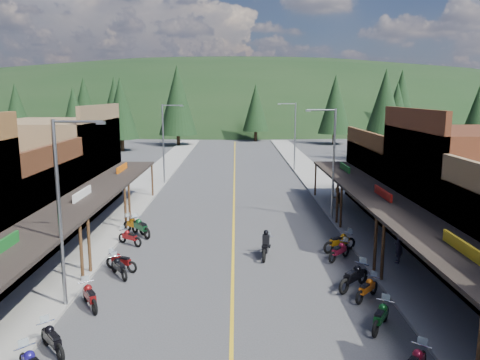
{
  "coord_description": "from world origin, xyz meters",
  "views": [
    {
      "loc": [
        0.17,
        -24.71,
        8.96
      ],
      "look_at": [
        0.46,
        7.79,
        3.0
      ],
      "focal_mm": 35.0,
      "sensor_mm": 36.0,
      "label": 1
    }
  ],
  "objects_px": {
    "pine_2": "(178,100)",
    "streetlight_3": "(294,133)",
    "bike_east_7": "(339,250)",
    "pine_7": "(84,103)",
    "pedestrian_east_a": "(399,246)",
    "bike_west_4": "(52,338)",
    "bike_west_6": "(119,266)",
    "pine_6": "(479,108)",
    "streetlight_1": "(165,140)",
    "shop_east_3": "(409,178)",
    "bike_west_8": "(130,236)",
    "pine_3": "(256,107)",
    "pedestrian_east_b": "(337,198)",
    "bike_west_7": "(121,261)",
    "streetlight_2": "(332,159)",
    "bike_west_9": "(141,226)",
    "pine_9": "(396,112)",
    "pine_10": "(121,108)",
    "pine_1": "(115,103)",
    "bike_east_6": "(354,276)",
    "streetlight_0": "(62,206)",
    "bike_west_5": "(90,295)",
    "shop_west_3": "(56,166)",
    "pine_8": "(74,117)",
    "bike_east_4": "(381,315)",
    "pine_0": "(16,108)",
    "bike_east_5": "(367,288)",
    "bike_west_10": "(135,224)",
    "pine_11": "(385,108)",
    "shop_east_2": "(471,190)",
    "pine_5": "(401,99)",
    "bike_east_8": "(340,241)"
  },
  "relations": [
    {
      "from": "pine_10",
      "to": "shop_west_3",
      "type": "bearing_deg",
      "value": -83.78
    },
    {
      "from": "shop_east_2",
      "to": "bike_west_10",
      "type": "bearing_deg",
      "value": 171.19
    },
    {
      "from": "bike_west_4",
      "to": "bike_west_10",
      "type": "relative_size",
      "value": 0.94
    },
    {
      "from": "bike_west_7",
      "to": "pine_11",
      "type": "bearing_deg",
      "value": -6.06
    },
    {
      "from": "streetlight_0",
      "to": "pine_10",
      "type": "xyz_separation_m",
      "value": [
        -11.05,
        56.0,
        2.32
      ]
    },
    {
      "from": "pine_7",
      "to": "pine_1",
      "type": "bearing_deg",
      "value": -36.87
    },
    {
      "from": "pine_6",
      "to": "streetlight_1",
      "type": "bearing_deg",
      "value": -141.58
    },
    {
      "from": "pine_5",
      "to": "pine_11",
      "type": "relative_size",
      "value": 1.13
    },
    {
      "from": "shop_east_3",
      "to": "pine_3",
      "type": "height_order",
      "value": "pine_3"
    },
    {
      "from": "shop_east_3",
      "to": "pine_10",
      "type": "relative_size",
      "value": 0.94
    },
    {
      "from": "pine_7",
      "to": "pine_10",
      "type": "height_order",
      "value": "pine_7"
    },
    {
      "from": "pine_0",
      "to": "bike_west_4",
      "type": "xyz_separation_m",
      "value": [
        33.73,
        -71.6,
        -5.91
      ]
    },
    {
      "from": "pine_2",
      "to": "bike_east_7",
      "type": "distance_m",
      "value": 60.86
    },
    {
      "from": "pine_3",
      "to": "pine_9",
      "type": "distance_m",
      "value": 29.0
    },
    {
      "from": "pine_3",
      "to": "bike_east_7",
      "type": "distance_m",
      "value": 66.58
    },
    {
      "from": "pine_1",
      "to": "bike_east_6",
      "type": "height_order",
      "value": "pine_1"
    },
    {
      "from": "pine_7",
      "to": "pine_8",
      "type": "height_order",
      "value": "pine_7"
    },
    {
      "from": "bike_west_4",
      "to": "bike_west_6",
      "type": "bearing_deg",
      "value": 44.58
    },
    {
      "from": "pine_2",
      "to": "streetlight_3",
      "type": "bearing_deg",
      "value": -58.81
    },
    {
      "from": "bike_west_6",
      "to": "bike_west_7",
      "type": "height_order",
      "value": "bike_west_6"
    },
    {
      "from": "bike_east_4",
      "to": "streetlight_2",
      "type": "bearing_deg",
      "value": 117.29
    },
    {
      "from": "pine_0",
      "to": "bike_east_5",
      "type": "bearing_deg",
      "value": -55.67
    },
    {
      "from": "bike_west_5",
      "to": "pedestrian_east_a",
      "type": "bearing_deg",
      "value": -12.51
    },
    {
      "from": "pine_7",
      "to": "bike_west_9",
      "type": "distance_m",
      "value": 76.68
    },
    {
      "from": "shop_west_3",
      "to": "bike_east_5",
      "type": "bearing_deg",
      "value": -40.05
    },
    {
      "from": "bike_west_9",
      "to": "shop_west_3",
      "type": "bearing_deg",
      "value": 99.17
    },
    {
      "from": "shop_east_3",
      "to": "bike_west_8",
      "type": "distance_m",
      "value": 21.98
    },
    {
      "from": "pine_11",
      "to": "streetlight_0",
      "type": "bearing_deg",
      "value": -121.49
    },
    {
      "from": "shop_west_3",
      "to": "shop_east_3",
      "type": "distance_m",
      "value": 27.56
    },
    {
      "from": "pine_1",
      "to": "bike_east_7",
      "type": "xyz_separation_m",
      "value": [
        29.83,
        -70.29,
        -6.68
      ]
    },
    {
      "from": "pine_6",
      "to": "shop_east_3",
      "type": "bearing_deg",
      "value": -121.46
    },
    {
      "from": "pine_9",
      "to": "bike_west_6",
      "type": "distance_m",
      "value": 56.4
    },
    {
      "from": "pine_7",
      "to": "bike_west_9",
      "type": "bearing_deg",
      "value": -70.05
    },
    {
      "from": "shop_east_3",
      "to": "streetlight_2",
      "type": "relative_size",
      "value": 1.36
    },
    {
      "from": "pedestrian_east_b",
      "to": "bike_west_7",
      "type": "bearing_deg",
      "value": 6.14
    },
    {
      "from": "bike_east_4",
      "to": "streetlight_1",
      "type": "bearing_deg",
      "value": 144.54
    },
    {
      "from": "streetlight_0",
      "to": "bike_west_6",
      "type": "relative_size",
      "value": 4.14
    },
    {
      "from": "bike_west_10",
      "to": "streetlight_0",
      "type": "bearing_deg",
      "value": -146.64
    },
    {
      "from": "pine_8",
      "to": "pine_9",
      "type": "height_order",
      "value": "pine_9"
    },
    {
      "from": "pine_7",
      "to": "pedestrian_east_a",
      "type": "xyz_separation_m",
      "value": [
        40.78,
        -77.1,
        -6.16
      ]
    },
    {
      "from": "pine_9",
      "to": "pine_10",
      "type": "xyz_separation_m",
      "value": [
        -42.0,
        5.0,
        0.4
      ]
    },
    {
      "from": "shop_west_3",
      "to": "pine_9",
      "type": "height_order",
      "value": "pine_9"
    },
    {
      "from": "streetlight_1",
      "to": "streetlight_2",
      "type": "xyz_separation_m",
      "value": [
        13.9,
        -14.0,
        0.0
      ]
    },
    {
      "from": "bike_west_6",
      "to": "bike_east_4",
      "type": "height_order",
      "value": "bike_east_4"
    },
    {
      "from": "shop_east_2",
      "to": "bike_east_5",
      "type": "distance_m",
      "value": 10.91
    },
    {
      "from": "pine_0",
      "to": "bike_east_8",
      "type": "bearing_deg",
      "value": -52.83
    },
    {
      "from": "pine_3",
      "to": "pine_10",
      "type": "height_order",
      "value": "pine_10"
    },
    {
      "from": "pine_11",
      "to": "bike_west_4",
      "type": "relative_size",
      "value": 6.15
    },
    {
      "from": "bike_west_5",
      "to": "streetlight_3",
      "type": "bearing_deg",
      "value": 39.21
    },
    {
      "from": "shop_east_3",
      "to": "pine_5",
      "type": "relative_size",
      "value": 0.78
    }
  ]
}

